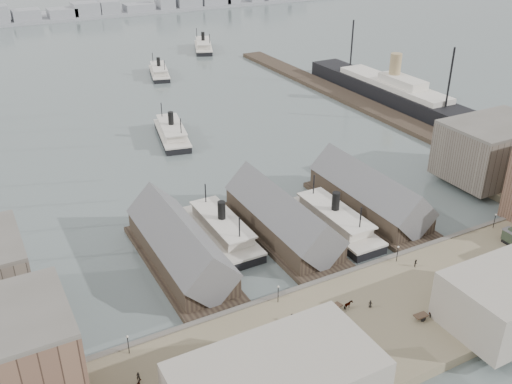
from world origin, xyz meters
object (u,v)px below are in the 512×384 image
ferry_docked_west (222,229)px  horse_cart_center (344,306)px  ocean_steamer (393,92)px  horse_cart_right (428,313)px

ferry_docked_west → horse_cart_center: 38.76m
ocean_steamer → horse_cart_right: 138.02m
ferry_docked_west → horse_cart_center: size_ratio=5.79×
ferry_docked_west → horse_cart_right: 51.52m
horse_cart_right → ocean_steamer: bearing=-35.1°
ocean_steamer → horse_cart_center: bearing=-134.1°
ferry_docked_west → horse_cart_right: (20.74, -47.16, 0.34)m
ferry_docked_west → ocean_steamer: bearing=30.6°
ferry_docked_west → ocean_steamer: size_ratio=0.30×
ocean_steamer → horse_cart_center: 139.24m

